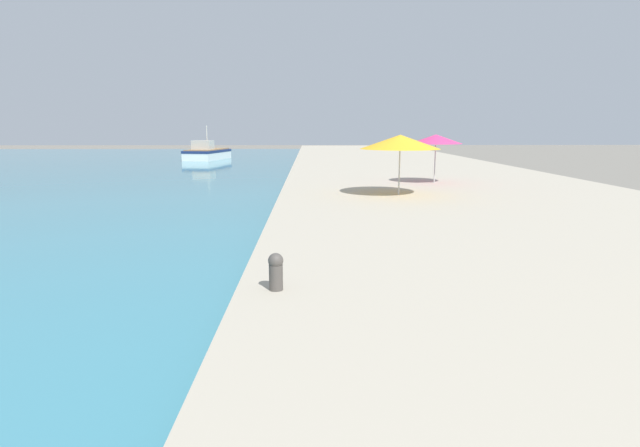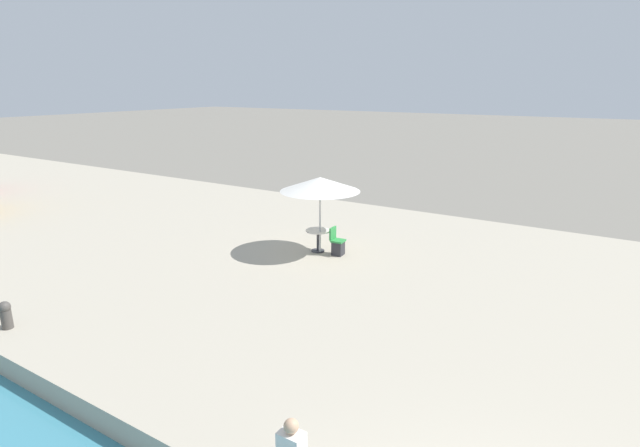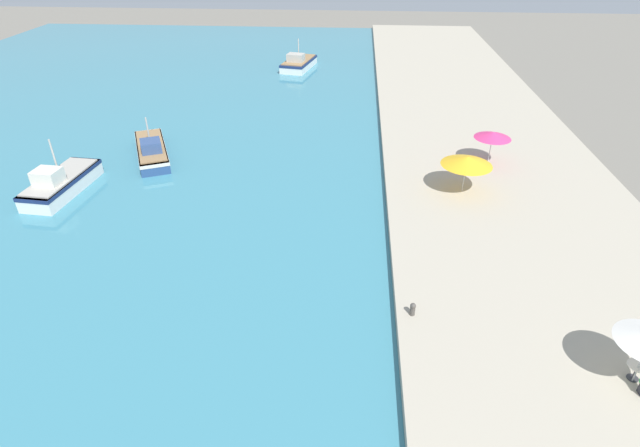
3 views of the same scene
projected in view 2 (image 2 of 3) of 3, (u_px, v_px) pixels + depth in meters
cafe_umbrella_pink at (320, 184)px, 15.87m from camera, size 2.58×2.58×2.53m
cafe_table at (318, 236)px, 16.47m from camera, size 0.80×0.80×0.74m
cafe_chair_left at (337, 245)px, 16.20m from camera, size 0.43×0.46×0.91m
mooring_bollard at (6, 314)px, 11.29m from camera, size 0.26×0.26×0.65m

